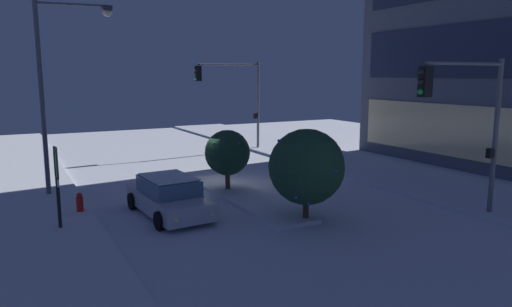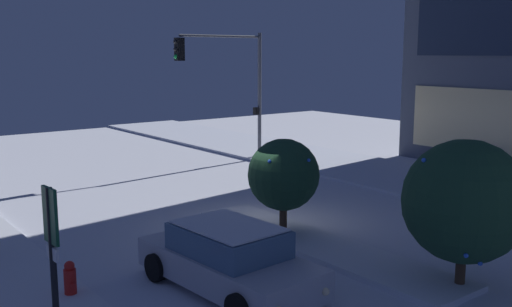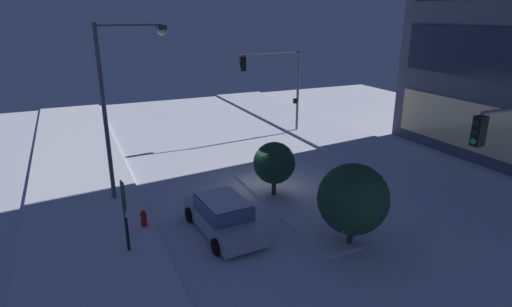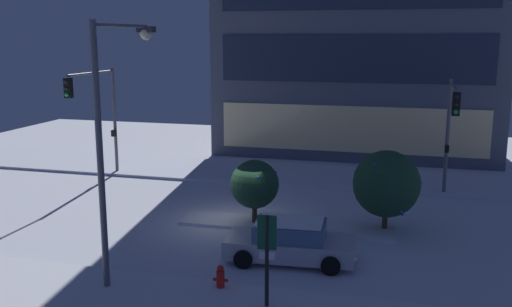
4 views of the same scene
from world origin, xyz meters
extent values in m
plane|color=silver|center=(0.00, 0.00, 0.00)|extent=(52.00, 52.00, 0.00)
cube|color=silver|center=(0.00, -8.80, 0.07)|extent=(52.00, 5.20, 0.14)
cube|color=silver|center=(0.00, 8.80, 0.07)|extent=(52.00, 5.20, 0.14)
cube|color=silver|center=(2.12, -0.07, 0.07)|extent=(9.00, 1.80, 0.14)
cube|color=#F9E09E|center=(3.41, 13.16, 2.18)|extent=(16.61, 0.10, 2.91)
cube|color=#232D42|center=(3.41, 13.16, 6.55)|extent=(16.61, 0.10, 2.91)
cube|color=#B7B7C1|center=(3.01, -3.64, 0.53)|extent=(4.66, 2.20, 0.66)
cube|color=slate|center=(3.01, -3.64, 1.14)|extent=(2.56, 1.87, 0.60)
cube|color=white|center=(3.01, -3.64, 1.47)|extent=(2.37, 1.75, 0.04)
sphere|color=#F9E5B2|center=(5.25, -2.84, 0.50)|extent=(0.16, 0.16, 0.16)
sphere|color=#F9E5B2|center=(5.34, -4.13, 0.50)|extent=(0.16, 0.16, 0.16)
cylinder|color=black|center=(4.44, -2.59, 0.33)|extent=(0.67, 0.26, 0.66)
cylinder|color=black|center=(4.57, -4.49, 0.33)|extent=(0.67, 0.26, 0.66)
cylinder|color=black|center=(1.45, -2.79, 0.33)|extent=(0.67, 0.26, 0.66)
cylinder|color=black|center=(1.58, -4.69, 0.33)|extent=(0.67, 0.26, 0.66)
cylinder|color=#565960|center=(-9.52, 7.00, 3.08)|extent=(0.18, 0.18, 6.17)
cylinder|color=#565960|center=(-9.52, 4.77, 5.97)|extent=(0.12, 4.46, 0.12)
cube|color=black|center=(-9.52, 2.54, 5.37)|extent=(0.32, 0.36, 1.00)
sphere|color=black|center=(-9.52, 2.35, 5.69)|extent=(0.20, 0.20, 0.20)
sphere|color=black|center=(-9.52, 2.35, 5.37)|extent=(0.20, 0.20, 0.20)
sphere|color=green|center=(-9.52, 2.35, 5.05)|extent=(0.20, 0.20, 0.20)
cube|color=black|center=(-9.52, 6.78, 2.40)|extent=(0.20, 0.24, 0.36)
cylinder|color=#565960|center=(8.80, 7.00, 2.91)|extent=(0.18, 0.18, 5.83)
cylinder|color=#565960|center=(8.80, 5.10, 5.63)|extent=(0.12, 3.80, 0.12)
cube|color=black|center=(8.80, 3.20, 5.03)|extent=(0.32, 0.36, 1.00)
sphere|color=black|center=(8.80, 3.01, 5.35)|extent=(0.20, 0.20, 0.20)
sphere|color=black|center=(8.80, 3.01, 5.03)|extent=(0.20, 0.20, 0.20)
sphere|color=green|center=(8.80, 3.01, 4.71)|extent=(0.20, 0.20, 0.20)
cube|color=black|center=(8.80, 6.78, 2.40)|extent=(0.20, 0.24, 0.36)
cylinder|color=#565960|center=(-2.10, -7.43, 4.17)|extent=(0.20, 0.20, 8.33)
cylinder|color=#565960|center=(-1.93, -6.03, 8.18)|extent=(0.43, 2.81, 0.10)
cube|color=#333338|center=(-1.77, -4.63, 8.08)|extent=(0.56, 0.36, 0.20)
sphere|color=#F9E5B2|center=(-1.77, -4.63, 7.95)|extent=(0.44, 0.44, 0.44)
cylinder|color=red|center=(1.40, -6.62, 0.34)|extent=(0.26, 0.26, 0.68)
sphere|color=red|center=(1.40, -6.62, 0.75)|extent=(0.22, 0.22, 0.22)
cylinder|color=red|center=(1.22, -6.62, 0.38)|extent=(0.12, 0.10, 0.10)
cylinder|color=red|center=(1.58, -6.62, 0.38)|extent=(0.12, 0.10, 0.10)
cylinder|color=black|center=(3.11, -7.50, 1.45)|extent=(0.12, 0.12, 2.90)
cube|color=#144C2D|center=(3.11, -7.50, 2.39)|extent=(0.55, 0.09, 1.01)
cube|color=white|center=(3.11, -7.50, 1.70)|extent=(0.44, 0.08, 0.24)
cylinder|color=#473323|center=(0.78, -0.17, 0.47)|extent=(0.22, 0.22, 0.93)
sphere|color=#1E4228|center=(0.78, -0.17, 1.80)|extent=(2.05, 2.05, 2.05)
sphere|color=blue|center=(1.66, -0.02, 2.33)|extent=(0.10, 0.10, 0.10)
sphere|color=blue|center=(0.70, 0.49, 1.01)|extent=(0.10, 0.10, 0.10)
sphere|color=blue|center=(0.29, 0.74, 1.79)|extent=(0.10, 0.10, 0.10)
sphere|color=blue|center=(0.12, -0.07, 1.01)|extent=(0.10, 0.10, 0.10)
sphere|color=blue|center=(0.04, 0.55, 1.93)|extent=(0.10, 0.10, 0.10)
sphere|color=blue|center=(1.14, -0.98, 2.33)|extent=(0.10, 0.10, 0.10)
sphere|color=blue|center=(0.04, 0.06, 1.11)|extent=(0.10, 0.10, 0.10)
cylinder|color=#473323|center=(6.13, 0.46, 0.43)|extent=(0.22, 0.22, 0.86)
sphere|color=#1E4228|center=(6.13, 0.46, 2.02)|extent=(2.73, 2.73, 2.73)
sphere|color=blue|center=(6.35, 1.55, 2.83)|extent=(0.10, 0.10, 0.10)
sphere|color=blue|center=(4.84, 0.77, 2.37)|extent=(0.10, 0.10, 0.10)
sphere|color=blue|center=(6.78, -0.39, 1.15)|extent=(0.10, 0.10, 0.10)
sphere|color=blue|center=(7.49, 0.71, 2.07)|extent=(0.10, 0.10, 0.10)
sphere|color=blue|center=(6.39, 1.78, 2.31)|extent=(0.10, 0.10, 0.10)
sphere|color=blue|center=(5.67, -0.43, 2.96)|extent=(0.10, 0.10, 0.10)
sphere|color=blue|center=(6.50, 1.79, 1.94)|extent=(0.10, 0.10, 0.10)
sphere|color=blue|center=(6.82, 0.08, 0.88)|extent=(0.10, 0.10, 0.10)
camera|label=1|loc=(19.68, -8.87, 5.22)|focal=32.85mm
camera|label=2|loc=(13.16, -10.68, 5.20)|focal=41.07mm
camera|label=3|loc=(17.74, -8.84, 8.64)|focal=29.30mm
camera|label=4|loc=(6.74, -22.42, 7.81)|focal=39.94mm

